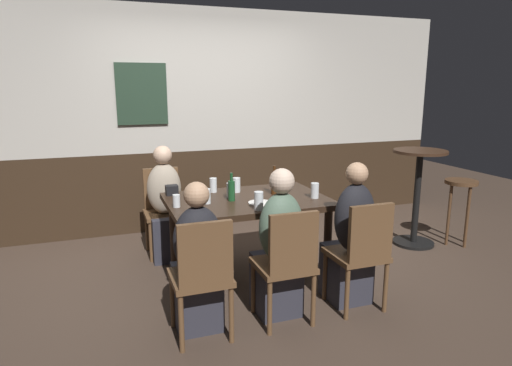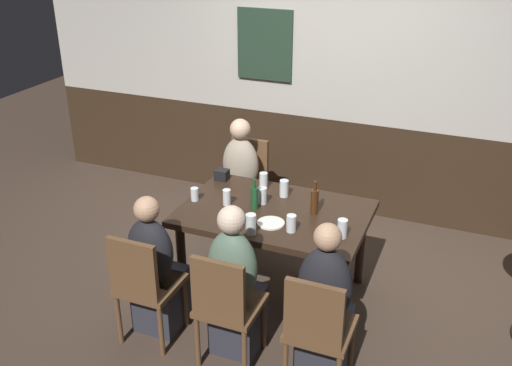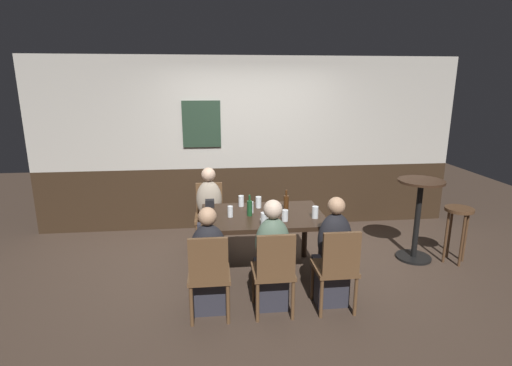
% 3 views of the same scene
% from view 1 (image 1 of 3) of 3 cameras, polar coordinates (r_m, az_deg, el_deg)
% --- Properties ---
extents(ground_plane, '(12.00, 12.00, 0.00)m').
position_cam_1_polar(ground_plane, '(4.19, -1.10, -11.84)').
color(ground_plane, '#423328').
extents(wall_back, '(6.40, 0.13, 2.60)m').
position_cam_1_polar(wall_back, '(5.42, -6.88, 7.93)').
color(wall_back, '#332316').
rests_on(wall_back, ground_plane).
extents(dining_table, '(1.41, 0.95, 0.74)m').
position_cam_1_polar(dining_table, '(3.96, -1.14, -3.21)').
color(dining_table, black).
rests_on(dining_table, ground_plane).
extents(chair_mid_near, '(0.40, 0.40, 0.88)m').
position_cam_1_polar(chair_mid_near, '(3.23, 4.02, -9.92)').
color(chair_mid_near, brown).
rests_on(chair_mid_near, ground_plane).
extents(chair_left_near, '(0.40, 0.40, 0.88)m').
position_cam_1_polar(chair_left_near, '(3.05, -6.89, -11.38)').
color(chair_left_near, brown).
rests_on(chair_left_near, ground_plane).
extents(chair_right_near, '(0.40, 0.40, 0.88)m').
position_cam_1_polar(chair_right_near, '(3.51, 13.41, -8.37)').
color(chair_right_near, brown).
rests_on(chair_right_near, ground_plane).
extents(chair_left_far, '(0.40, 0.40, 0.88)m').
position_cam_1_polar(chair_left_far, '(4.71, -11.82, -2.91)').
color(chair_left_far, brown).
rests_on(chair_left_far, ground_plane).
extents(person_mid_near, '(0.34, 0.37, 1.15)m').
position_cam_1_polar(person_mid_near, '(3.37, 2.89, -9.17)').
color(person_mid_near, '#2D2D38').
rests_on(person_mid_near, ground_plane).
extents(person_left_near, '(0.34, 0.37, 1.10)m').
position_cam_1_polar(person_left_near, '(3.21, -7.55, -10.89)').
color(person_left_near, '#2D2D38').
rests_on(person_left_near, ground_plane).
extents(person_right_near, '(0.34, 0.37, 1.15)m').
position_cam_1_polar(person_right_near, '(3.64, 12.00, -7.75)').
color(person_right_near, '#2D2D38').
rests_on(person_right_near, ground_plane).
extents(person_left_far, '(0.34, 0.37, 1.14)m').
position_cam_1_polar(person_left_far, '(4.56, -11.51, -3.63)').
color(person_left_far, '#2D2D38').
rests_on(person_left_far, ground_plane).
extents(pint_glass_amber, '(0.07, 0.07, 0.13)m').
position_cam_1_polar(pint_glass_amber, '(3.96, -3.31, -1.08)').
color(pint_glass_amber, silver).
rests_on(pint_glass_amber, dining_table).
extents(pint_glass_stout, '(0.06, 0.06, 0.13)m').
position_cam_1_polar(pint_glass_stout, '(3.78, -6.30, -1.80)').
color(pint_glass_stout, silver).
rests_on(pint_glass_stout, dining_table).
extents(tumbler_short, '(0.06, 0.06, 0.11)m').
position_cam_1_polar(tumbler_short, '(3.71, -10.18, -2.39)').
color(tumbler_short, silver).
rests_on(tumbler_short, dining_table).
extents(beer_glass_tall, '(0.07, 0.07, 0.14)m').
position_cam_1_polar(beer_glass_tall, '(4.16, -2.51, -0.39)').
color(beer_glass_tall, silver).
rests_on(beer_glass_tall, dining_table).
extents(highball_clear, '(0.07, 0.07, 0.13)m').
position_cam_1_polar(highball_clear, '(3.78, 3.18, -1.75)').
color(highball_clear, silver).
rests_on(highball_clear, dining_table).
extents(tumbler_water, '(0.07, 0.07, 0.13)m').
position_cam_1_polar(tumbler_water, '(4.18, -5.51, -0.39)').
color(tumbler_water, silver).
rests_on(tumbler_water, dining_table).
extents(pint_glass_pale, '(0.07, 0.07, 0.14)m').
position_cam_1_polar(pint_glass_pale, '(3.97, 7.56, -1.06)').
color(pint_glass_pale, silver).
rests_on(pint_glass_pale, dining_table).
extents(beer_glass_half, '(0.07, 0.07, 0.15)m').
position_cam_1_polar(beer_glass_half, '(3.56, 0.35, -2.41)').
color(beer_glass_half, silver).
rests_on(beer_glass_half, dining_table).
extents(beer_bottle_green, '(0.06, 0.06, 0.25)m').
position_cam_1_polar(beer_bottle_green, '(3.85, -3.17, -0.90)').
color(beer_bottle_green, '#194723').
rests_on(beer_bottle_green, dining_table).
extents(beer_bottle_brown, '(0.06, 0.06, 0.26)m').
position_cam_1_polar(beer_bottle_brown, '(4.08, 2.36, 0.02)').
color(beer_bottle_brown, '#42230F').
rests_on(beer_bottle_brown, dining_table).
extents(plate_white_large, '(0.20, 0.20, 0.01)m').
position_cam_1_polar(plate_white_large, '(3.77, 0.51, -2.56)').
color(plate_white_large, white).
rests_on(plate_white_large, dining_table).
extents(condiment_caddy, '(0.11, 0.09, 0.09)m').
position_cam_1_polar(condiment_caddy, '(4.13, -10.76, -0.91)').
color(condiment_caddy, black).
rests_on(condiment_caddy, dining_table).
extents(side_bar_table, '(0.56, 0.56, 1.05)m').
position_cam_1_polar(side_bar_table, '(5.10, 20.01, -0.82)').
color(side_bar_table, black).
rests_on(side_bar_table, ground_plane).
extents(bar_stool, '(0.34, 0.34, 0.72)m').
position_cam_1_polar(bar_stool, '(5.31, 24.75, -1.31)').
color(bar_stool, '#513521').
rests_on(bar_stool, ground_plane).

